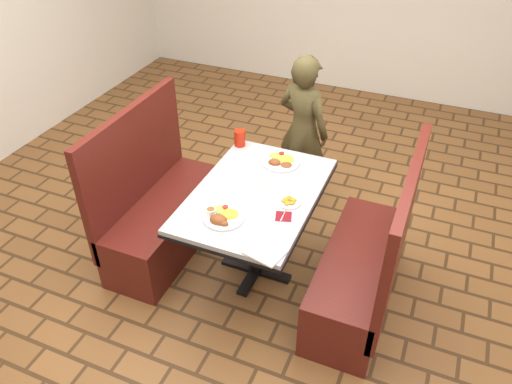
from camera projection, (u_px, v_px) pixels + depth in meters
room at (256, 18)px, 2.68m from camera, size 7.00×7.04×2.82m
dining_table at (256, 203)px, 3.43m from camera, size 0.81×1.21×0.75m
booth_bench_left at (161, 212)px, 3.87m from camera, size 0.47×1.20×1.17m
booth_bench_right at (365, 269)px, 3.37m from camera, size 0.47×1.20×1.17m
diner_person at (303, 130)px, 4.24m from camera, size 0.56×0.45×1.33m
near_dinner_plate at (223, 215)px, 3.13m from camera, size 0.27×0.27×0.08m
far_dinner_plate at (281, 160)px, 3.65m from camera, size 0.28×0.28×0.07m
plantain_plate at (289, 201)px, 3.27m from camera, size 0.16×0.16×0.02m
maroon_napkin at (284, 216)px, 3.16m from camera, size 0.13×0.13×0.00m
spoon_utensil at (283, 215)px, 3.16m from camera, size 0.02×0.12×0.00m
red_tumbler at (240, 138)px, 3.83m from camera, size 0.09×0.09×0.13m
paper_napkin at (264, 252)px, 2.88m from camera, size 0.25×0.21×0.01m
knife_utensil at (227, 219)px, 3.12m from camera, size 0.01×0.18×0.00m
fork_utensil at (218, 221)px, 3.11m from camera, size 0.08×0.15×0.00m
lettuce_shreds at (265, 188)px, 3.40m from camera, size 0.28×0.32×0.00m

